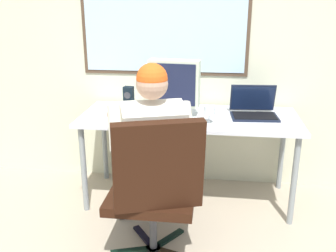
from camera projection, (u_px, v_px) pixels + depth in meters
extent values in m
cube|color=beige|center=(190.00, 42.00, 3.22)|extent=(5.61, 0.06, 2.51)
cube|color=#4C3828|center=(164.00, 12.00, 3.14)|extent=(1.41, 0.01, 1.04)
cube|color=silver|center=(164.00, 12.00, 3.14)|extent=(1.35, 0.02, 0.98)
cylinder|color=gray|center=(84.00, 169.00, 2.95)|extent=(0.04, 0.04, 0.70)
cylinder|color=gray|center=(294.00, 181.00, 2.76)|extent=(0.04, 0.04, 0.70)
cylinder|color=gray|center=(105.00, 143.00, 3.49)|extent=(0.04, 0.04, 0.70)
cylinder|color=gray|center=(282.00, 151.00, 3.30)|extent=(0.04, 0.04, 0.70)
cube|color=silver|center=(189.00, 117.00, 3.01)|extent=(1.70, 0.70, 0.03)
cube|color=black|center=(132.00, 251.00, 2.54)|extent=(0.29, 0.13, 0.02)
cube|color=black|center=(168.00, 239.00, 2.67)|extent=(0.20, 0.26, 0.02)
cube|color=black|center=(144.00, 237.00, 2.69)|extent=(0.20, 0.26, 0.02)
cylinder|color=black|center=(154.00, 248.00, 2.57)|extent=(0.10, 0.10, 0.02)
cylinder|color=#3F3F44|center=(153.00, 222.00, 2.51)|extent=(0.05, 0.05, 0.38)
cube|color=black|center=(153.00, 194.00, 2.44)|extent=(0.54, 0.54, 0.06)
cube|color=black|center=(158.00, 167.00, 2.12)|extent=(0.52, 0.26, 0.54)
cylinder|color=navy|center=(171.00, 171.00, 2.69)|extent=(0.28, 0.46, 0.15)
cylinder|color=navy|center=(166.00, 186.00, 2.96)|extent=(0.12, 0.12, 0.45)
cube|color=black|center=(164.00, 203.00, 3.08)|extent=(0.17, 0.26, 0.08)
cylinder|color=navy|center=(126.00, 175.00, 2.63)|extent=(0.28, 0.46, 0.15)
cylinder|color=navy|center=(124.00, 189.00, 2.91)|extent=(0.12, 0.12, 0.45)
cube|color=black|center=(125.00, 207.00, 3.02)|extent=(0.17, 0.26, 0.08)
cube|color=silver|center=(153.00, 147.00, 2.37)|extent=(0.46, 0.42, 0.58)
sphere|color=tan|center=(152.00, 84.00, 2.24)|extent=(0.19, 0.19, 0.19)
sphere|color=#DD541A|center=(152.00, 79.00, 2.23)|extent=(0.19, 0.19, 0.19)
cylinder|color=silver|center=(186.00, 124.00, 2.42)|extent=(0.16, 0.25, 0.28)
cylinder|color=tan|center=(182.00, 139.00, 2.54)|extent=(0.10, 0.10, 0.26)
sphere|color=tan|center=(181.00, 141.00, 2.59)|extent=(0.09, 0.09, 0.09)
cylinder|color=silver|center=(116.00, 128.00, 2.34)|extent=(0.14, 0.19, 0.29)
cylinder|color=tan|center=(115.00, 128.00, 2.48)|extent=(0.12, 0.17, 0.27)
sphere|color=tan|center=(114.00, 114.00, 2.55)|extent=(0.09, 0.09, 0.09)
cube|color=beige|center=(174.00, 114.00, 3.03)|extent=(0.27, 0.22, 0.02)
cylinder|color=beige|center=(174.00, 109.00, 3.02)|extent=(0.04, 0.04, 0.06)
cube|color=beige|center=(174.00, 83.00, 2.95)|extent=(0.40, 0.16, 0.36)
cube|color=#191E38|center=(172.00, 85.00, 2.89)|extent=(0.35, 0.04, 0.32)
cube|color=black|center=(254.00, 117.00, 2.95)|extent=(0.37, 0.26, 0.02)
cube|color=black|center=(254.00, 116.00, 2.95)|extent=(0.34, 0.23, 0.00)
cube|color=black|center=(253.00, 98.00, 3.05)|extent=(0.36, 0.09, 0.22)
cube|color=#0F1933|center=(253.00, 98.00, 3.04)|extent=(0.33, 0.07, 0.19)
cylinder|color=silver|center=(209.00, 123.00, 2.82)|extent=(0.07, 0.07, 0.00)
cylinder|color=silver|center=(209.00, 119.00, 2.81)|extent=(0.01, 0.01, 0.07)
cylinder|color=silver|center=(209.00, 110.00, 2.79)|extent=(0.08, 0.08, 0.06)
cylinder|color=#4E0B14|center=(209.00, 113.00, 2.79)|extent=(0.08, 0.08, 0.02)
cube|color=black|center=(129.00, 98.00, 3.17)|extent=(0.09, 0.07, 0.19)
cylinder|color=#333338|center=(127.00, 95.00, 3.13)|extent=(0.06, 0.01, 0.05)
cylinder|color=silver|center=(135.00, 115.00, 2.88)|extent=(0.09, 0.09, 0.08)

